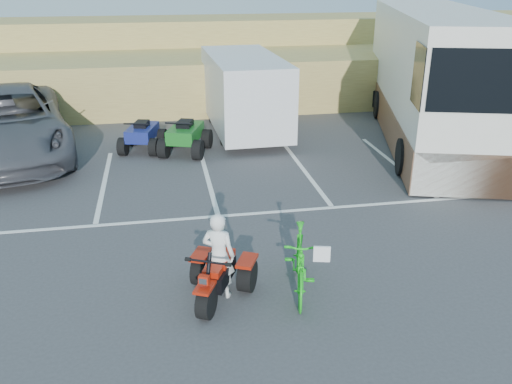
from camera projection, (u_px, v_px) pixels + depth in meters
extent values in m
plane|color=#3C3C3F|center=(233.00, 270.00, 10.08)|extent=(100.00, 100.00, 0.00)
cube|color=white|center=(104.00, 183.00, 14.17)|extent=(0.12, 5.00, 0.01)
cube|color=white|center=(207.00, 176.00, 14.62)|extent=(0.12, 5.00, 0.01)
cube|color=white|center=(304.00, 170.00, 15.07)|extent=(0.12, 5.00, 0.01)
cube|color=white|center=(395.00, 164.00, 15.51)|extent=(0.12, 5.00, 0.01)
cube|color=white|center=(481.00, 159.00, 15.96)|extent=(0.12, 5.00, 0.01)
cube|color=white|center=(218.00, 216.00, 12.26)|extent=(28.00, 0.12, 0.01)
cube|color=#9A8246|center=(185.00, 78.00, 22.42)|extent=(40.00, 6.00, 2.00)
cube|color=#9A8246|center=(180.00, 43.00, 25.23)|extent=(40.00, 4.00, 2.20)
imported|color=white|center=(219.00, 255.00, 9.03)|extent=(0.66, 0.57, 1.53)
imported|color=#14BF19|center=(300.00, 262.00, 9.20)|extent=(0.98, 2.01, 1.16)
imported|color=#45474D|center=(6.00, 124.00, 15.85)|extent=(4.90, 7.74, 1.99)
cube|color=silver|center=(244.00, 91.00, 18.12)|extent=(2.34, 5.53, 2.28)
cylinder|color=black|center=(244.00, 122.00, 18.54)|extent=(2.02, 0.69, 0.64)
cube|color=silver|center=(433.00, 74.00, 17.43)|extent=(5.74, 11.39, 3.98)
cube|color=brown|center=(428.00, 118.00, 17.98)|extent=(5.79, 11.41, 1.11)
cube|color=black|center=(487.00, 81.00, 12.00)|extent=(2.45, 0.73, 1.44)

